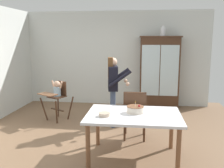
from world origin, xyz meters
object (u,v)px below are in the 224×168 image
adult_person (113,83)px  dining_table (134,119)px  serving_bowl (104,114)px  ceramic_vase (163,31)px  birthday_cake (135,109)px  high_chair_with_toddler (57,93)px  china_cabinet (159,72)px  dining_chair_far_side (135,112)px

adult_person → dining_table: size_ratio=1.01×
adult_person → serving_bowl: 1.63m
ceramic_vase → birthday_cake: ceramic_vase is taller
high_chair_with_toddler → china_cabinet: bearing=59.3°
dining_table → dining_chair_far_side: 0.74m
high_chair_with_toddler → serving_bowl: high_chair_with_toddler is taller
serving_bowl → dining_chair_far_side: 1.02m
birthday_cake → serving_bowl: 0.53m
adult_person → serving_bowl: adult_person is taller
ceramic_vase → dining_chair_far_side: 2.93m
adult_person → serving_bowl: bearing=172.3°
dining_table → birthday_cake: birthday_cake is taller
high_chair_with_toddler → adult_person: size_ratio=0.62×
ceramic_vase → dining_table: size_ratio=0.18×
china_cabinet → birthday_cake: bearing=-100.1°
high_chair_with_toddler → dining_table: (1.89, -1.69, -0.00)m
high_chair_with_toddler → birthday_cake: high_chair_with_toddler is taller
serving_bowl → adult_person: bearing=92.4°
ceramic_vase → dining_chair_far_side: bearing=-104.8°
china_cabinet → dining_table: china_cabinet is taller
ceramic_vase → high_chair_with_toddler: ceramic_vase is taller
adult_person → dining_table: 1.57m
china_cabinet → serving_bowl: 3.45m
birthday_cake → high_chair_with_toddler: bearing=139.9°
china_cabinet → adult_person: size_ratio=1.30×
high_chair_with_toddler → serving_bowl: (1.44, -1.86, 0.11)m
high_chair_with_toddler → birthday_cake: (1.91, -1.61, 0.14)m
ceramic_vase → high_chair_with_toddler: bearing=-150.3°
china_cabinet → adult_person: bearing=-122.7°
ceramic_vase → adult_person: 2.33m
birthday_cake → adult_person: bearing=111.4°
dining_table → ceramic_vase: bearing=78.7°
ceramic_vase → dining_chair_far_side: size_ratio=0.28×
high_chair_with_toddler → dining_table: bearing=-12.9°
birthday_cake → dining_chair_far_side: 0.69m
ceramic_vase → birthday_cake: size_ratio=0.96×
high_chair_with_toddler → dining_table: high_chair_with_toddler is taller
high_chair_with_toddler → serving_bowl: bearing=-23.2°
high_chair_with_toddler → birthday_cake: bearing=-11.1°
china_cabinet → high_chair_with_toddler: china_cabinet is taller
birthday_cake → dining_table: bearing=-104.6°
high_chair_with_toddler → dining_chair_far_side: dining_chair_far_side is taller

